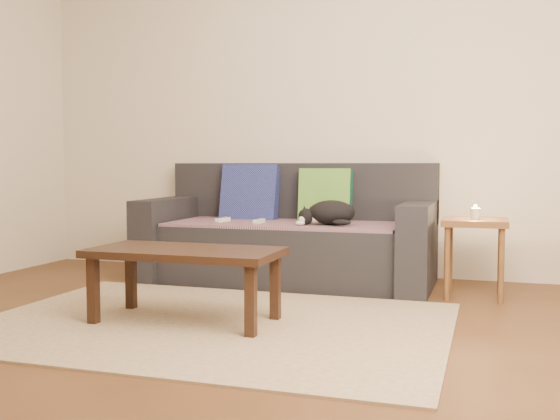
{
  "coord_description": "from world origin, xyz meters",
  "views": [
    {
      "loc": [
        1.41,
        -3.03,
        0.86
      ],
      "look_at": [
        0.05,
        1.2,
        0.55
      ],
      "focal_mm": 42.0,
      "sensor_mm": 36.0,
      "label": 1
    }
  ],
  "objects": [
    {
      "name": "side_table",
      "position": [
        1.32,
        1.35,
        0.42
      ],
      "size": [
        0.41,
        0.41,
        0.51
      ],
      "color": "brown",
      "rests_on": "ground"
    },
    {
      "name": "rug",
      "position": [
        0.0,
        0.15,
        0.01
      ],
      "size": [
        2.5,
        1.8,
        0.01
      ],
      "primitive_type": "cube",
      "color": "tan",
      "rests_on": "ground"
    },
    {
      "name": "throw_blanket",
      "position": [
        0.0,
        1.48,
        0.43
      ],
      "size": [
        1.66,
        0.74,
        0.02
      ],
      "primitive_type": "cube",
      "color": "#362444",
      "rests_on": "sofa"
    },
    {
      "name": "sofa",
      "position": [
        0.0,
        1.57,
        0.31
      ],
      "size": [
        2.1,
        0.94,
        0.87
      ],
      "color": "#232328",
      "rests_on": "ground"
    },
    {
      "name": "cushion_green",
      "position": [
        0.23,
        1.74,
        0.63
      ],
      "size": [
        0.39,
        0.14,
        0.4
      ],
      "primitive_type": "cube",
      "rotation": [
        -0.11,
        0.0,
        0.0
      ],
      "color": "#0C4E3A",
      "rests_on": "throw_blanket"
    },
    {
      "name": "wii_remote_b",
      "position": [
        -0.15,
        1.35,
        0.46
      ],
      "size": [
        0.04,
        0.15,
        0.03
      ],
      "primitive_type": "cube",
      "rotation": [
        0.0,
        0.0,
        1.52
      ],
      "color": "white",
      "rests_on": "throw_blanket"
    },
    {
      "name": "cat",
      "position": [
        0.35,
        1.39,
        0.52
      ],
      "size": [
        0.43,
        0.33,
        0.17
      ],
      "rotation": [
        0.0,
        0.0,
        -0.31
      ],
      "color": "black",
      "rests_on": "throw_blanket"
    },
    {
      "name": "coffee_table",
      "position": [
        -0.15,
        0.14,
        0.36
      ],
      "size": [
        1.02,
        0.51,
        0.41
      ],
      "color": "black",
      "rests_on": "rug"
    },
    {
      "name": "candle",
      "position": [
        1.32,
        1.35,
        0.55
      ],
      "size": [
        0.06,
        0.06,
        0.09
      ],
      "color": "beige",
      "rests_on": "side_table"
    },
    {
      "name": "back_wall",
      "position": [
        0.0,
        2.0,
        1.3
      ],
      "size": [
        4.5,
        0.04,
        2.6
      ],
      "primitive_type": "cube",
      "color": "beige",
      "rests_on": "ground"
    },
    {
      "name": "ground",
      "position": [
        0.0,
        0.0,
        0.0
      ],
      "size": [
        4.5,
        4.5,
        0.0
      ],
      "primitive_type": "plane",
      "color": "brown",
      "rests_on": "ground"
    },
    {
      "name": "wii_remote_a",
      "position": [
        -0.45,
        1.39,
        0.46
      ],
      "size": [
        0.06,
        0.15,
        0.03
      ],
      "primitive_type": "cube",
      "rotation": [
        0.0,
        0.0,
        1.38
      ],
      "color": "white",
      "rests_on": "throw_blanket"
    },
    {
      "name": "cushion_navy",
      "position": [
        -0.37,
        1.74,
        0.63
      ],
      "size": [
        0.45,
        0.21,
        0.46
      ],
      "primitive_type": "cube",
      "rotation": [
        -0.22,
        0.0,
        0.0
      ],
      "color": "#131A53",
      "rests_on": "throw_blanket"
    }
  ]
}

